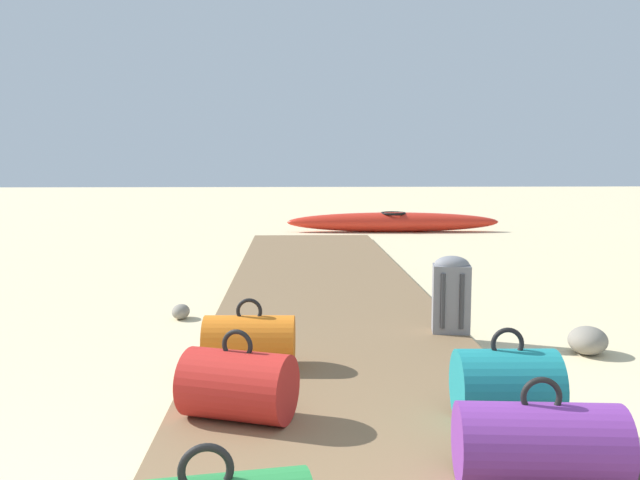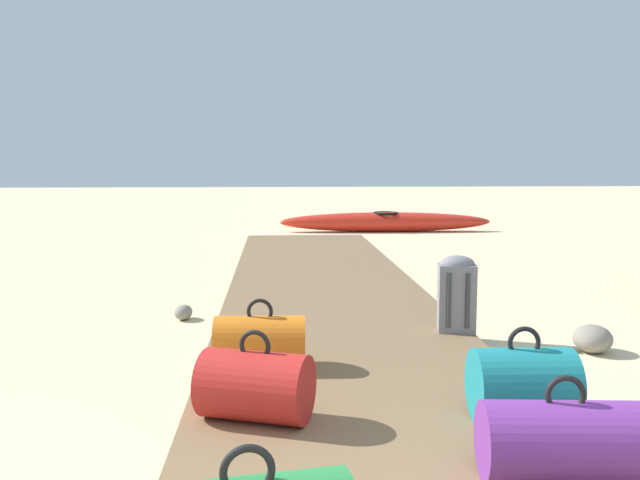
# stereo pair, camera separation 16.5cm
# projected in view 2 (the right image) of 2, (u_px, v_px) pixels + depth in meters

# --- Properties ---
(ground_plane) EXTENTS (60.00, 60.00, 0.00)m
(ground_plane) POSITION_uv_depth(u_px,v_px,m) (338.00, 330.00, 5.53)
(ground_plane) COLOR beige
(boardwalk) EXTENTS (1.96, 10.55, 0.08)m
(boardwalk) POSITION_uv_depth(u_px,v_px,m) (328.00, 299.00, 6.57)
(boardwalk) COLOR brown
(boardwalk) RESTS_ON ground
(duffel_bag_orange) EXTENTS (0.58, 0.35, 0.44)m
(duffel_bag_orange) POSITION_uv_depth(u_px,v_px,m) (260.00, 341.00, 4.25)
(duffel_bag_orange) COLOR orange
(duffel_bag_orange) RESTS_ON boardwalk
(backpack_grey) EXTENTS (0.30, 0.25, 0.58)m
(backpack_grey) POSITION_uv_depth(u_px,v_px,m) (457.00, 292.00, 5.13)
(backpack_grey) COLOR slate
(backpack_grey) RESTS_ON boardwalk
(duffel_bag_red) EXTENTS (0.62, 0.51, 0.46)m
(duffel_bag_red) POSITION_uv_depth(u_px,v_px,m) (255.00, 386.00, 3.38)
(duffel_bag_red) COLOR red
(duffel_bag_red) RESTS_ON boardwalk
(duffel_bag_teal) EXTENTS (0.50, 0.38, 0.48)m
(duffel_bag_teal) POSITION_uv_depth(u_px,v_px,m) (523.00, 385.00, 3.36)
(duffel_bag_teal) COLOR #197A7F
(duffel_bag_teal) RESTS_ON boardwalk
(duffel_bag_purple) EXTENTS (0.68, 0.39, 0.44)m
(duffel_bag_purple) POSITION_uv_depth(u_px,v_px,m) (564.00, 441.00, 2.73)
(duffel_bag_purple) COLOR #6B2D84
(duffel_bag_purple) RESTS_ON boardwalk
(kayak) EXTENTS (4.10, 0.62, 0.38)m
(kayak) POSITION_uv_depth(u_px,v_px,m) (385.00, 222.00, 13.11)
(kayak) COLOR red
(kayak) RESTS_ON ground
(rock_left_mid) EXTENTS (0.17, 0.22, 0.13)m
(rock_left_mid) POSITION_uv_depth(u_px,v_px,m) (183.00, 312.00, 5.87)
(rock_left_mid) COLOR gray
(rock_left_mid) RESTS_ON ground
(rock_right_mid) EXTENTS (0.37, 0.39, 0.20)m
(rock_right_mid) POSITION_uv_depth(u_px,v_px,m) (593.00, 339.00, 4.87)
(rock_right_mid) COLOR gray
(rock_right_mid) RESTS_ON ground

